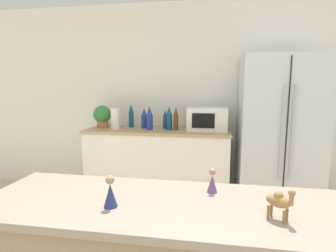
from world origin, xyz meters
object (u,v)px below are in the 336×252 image
(back_bottle_3, at_px, (131,116))
(back_bottle_2, at_px, (169,118))
(paper_towel_roll, at_px, (115,119))
(wise_man_figurine_crimson, at_px, (110,193))
(refrigerator, at_px, (278,135))
(microwave, at_px, (207,119))
(back_bottle_1, at_px, (150,118))
(wise_man_figurine_blue, at_px, (212,182))
(camel_figurine, at_px, (279,201))
(back_bottle_4, at_px, (165,120))
(potted_plant, at_px, (102,116))
(back_bottle_5, at_px, (176,119))
(back_bottle_0, at_px, (144,119))

(back_bottle_3, bearing_deg, back_bottle_2, -11.21)
(paper_towel_roll, distance_m, wise_man_figurine_crimson, 2.24)
(refrigerator, height_order, microwave, refrigerator)
(wise_man_figurine_crimson, bearing_deg, paper_towel_roll, 110.04)
(paper_towel_roll, distance_m, back_bottle_1, 0.45)
(wise_man_figurine_blue, bearing_deg, back_bottle_2, 105.46)
(microwave, bearing_deg, camel_figurine, -81.61)
(back_bottle_1, height_order, back_bottle_4, back_bottle_1)
(potted_plant, bearing_deg, back_bottle_1, -6.63)
(microwave, xyz_separation_m, wise_man_figurine_crimson, (-0.39, -2.19, -0.08))
(potted_plant, relative_size, back_bottle_5, 1.00)
(potted_plant, bearing_deg, back_bottle_2, -0.85)
(refrigerator, xyz_separation_m, back_bottle_0, (-1.63, 0.11, 0.15))
(back_bottle_3, bearing_deg, potted_plant, -166.08)
(paper_towel_roll, height_order, back_bottle_5, back_bottle_5)
(back_bottle_2, xyz_separation_m, camel_figurine, (0.80, -2.17, -0.06))
(potted_plant, xyz_separation_m, back_bottle_4, (0.83, 0.05, -0.04))
(microwave, height_order, back_bottle_2, back_bottle_2)
(back_bottle_3, bearing_deg, camel_figurine, -59.81)
(back_bottle_1, bearing_deg, back_bottle_5, 9.60)
(paper_towel_roll, relative_size, back_bottle_5, 0.89)
(back_bottle_1, xyz_separation_m, back_bottle_5, (0.32, 0.05, -0.00))
(back_bottle_3, xyz_separation_m, back_bottle_4, (0.47, -0.04, -0.04))
(microwave, bearing_deg, back_bottle_5, -175.11)
(refrigerator, bearing_deg, back_bottle_4, 175.15)
(back_bottle_5, bearing_deg, paper_towel_roll, -175.85)
(refrigerator, height_order, back_bottle_2, refrigerator)
(back_bottle_3, bearing_deg, back_bottle_4, -4.72)
(potted_plant, distance_m, camel_figurine, 2.76)
(refrigerator, bearing_deg, wise_man_figurine_crimson, -119.79)
(wise_man_figurine_crimson, bearing_deg, back_bottle_3, 105.01)
(back_bottle_0, xyz_separation_m, wise_man_figurine_crimson, (0.42, -2.23, -0.06))
(back_bottle_0, height_order, back_bottle_3, back_bottle_3)
(paper_towel_roll, height_order, back_bottle_3, back_bottle_3)
(paper_towel_roll, distance_m, camel_figurine, 2.57)
(refrigerator, distance_m, microwave, 0.84)
(potted_plant, height_order, back_bottle_2, back_bottle_2)
(paper_towel_roll, relative_size, wise_man_figurine_crimson, 1.79)
(back_bottle_0, xyz_separation_m, back_bottle_2, (0.34, -0.06, 0.02))
(potted_plant, relative_size, wise_man_figurine_crimson, 2.00)
(back_bottle_2, distance_m, wise_man_figurine_blue, 2.00)
(back_bottle_1, relative_size, back_bottle_4, 1.22)
(back_bottle_2, relative_size, back_bottle_4, 1.20)
(potted_plant, xyz_separation_m, microwave, (1.36, 0.01, -0.02))
(back_bottle_2, bearing_deg, paper_towel_roll, -174.62)
(microwave, xyz_separation_m, back_bottle_3, (-1.00, 0.08, 0.01))
(back_bottle_1, height_order, wise_man_figurine_blue, back_bottle_1)
(back_bottle_1, distance_m, back_bottle_4, 0.22)
(microwave, bearing_deg, back_bottle_0, 177.32)
(back_bottle_3, distance_m, back_bottle_5, 0.62)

